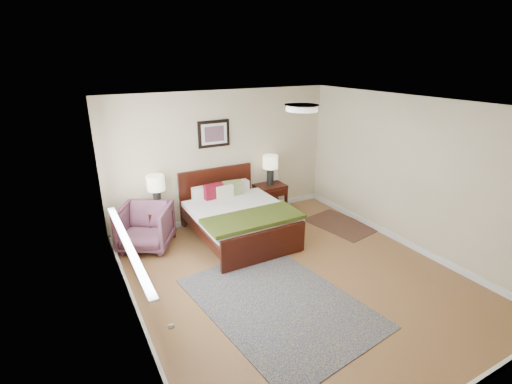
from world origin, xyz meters
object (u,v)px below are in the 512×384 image
at_px(lamp_left, 156,187).
at_px(armchair, 146,227).
at_px(nightstand_left, 159,215).
at_px(nightstand_right, 270,196).
at_px(bed, 237,213).
at_px(rug_persian, 278,302).
at_px(lamp_right, 270,165).

xyz_separation_m(lamp_left, armchair, (-0.31, -0.30, -0.57)).
relative_size(nightstand_left, nightstand_right, 0.88).
bearing_deg(lamp_left, bed, -31.22).
distance_m(nightstand_right, lamp_left, 2.38).
xyz_separation_m(armchair, rug_persian, (1.15, -2.37, -0.37)).
bearing_deg(bed, lamp_right, 33.20).
relative_size(nightstand_right, lamp_left, 0.99).
xyz_separation_m(bed, nightstand_right, (1.11, 0.71, -0.12)).
height_order(bed, rug_persian, bed).
bearing_deg(armchair, nightstand_left, 73.87).
bearing_deg(lamp_right, armchair, -173.39).
height_order(nightstand_right, armchair, armchair).
xyz_separation_m(nightstand_right, armchair, (-2.61, -0.29, 0.01)).
xyz_separation_m(lamp_right, rug_persian, (-1.47, -2.67, -1.01)).
bearing_deg(lamp_right, rug_persian, -118.75).
bearing_deg(rug_persian, lamp_right, 54.23).
relative_size(lamp_right, rug_persian, 0.24).
distance_m(bed, lamp_left, 1.47).
distance_m(bed, armchair, 1.57).
bearing_deg(rug_persian, nightstand_left, 100.50).
relative_size(nightstand_left, lamp_right, 0.87).
distance_m(lamp_left, lamp_right, 2.30).
distance_m(nightstand_left, lamp_right, 2.38).
xyz_separation_m(bed, nightstand_left, (-1.20, 0.71, -0.07)).
xyz_separation_m(lamp_left, rug_persian, (0.84, -2.67, -0.94)).
bearing_deg(lamp_left, nightstand_left, -90.00).
bearing_deg(bed, lamp_left, 148.78).
bearing_deg(armchair, nightstand_right, 37.70).
distance_m(nightstand_left, rug_persian, 2.81).
bearing_deg(lamp_right, nightstand_right, -90.00).
bearing_deg(nightstand_left, armchair, -137.49).
height_order(nightstand_right, lamp_right, lamp_right).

